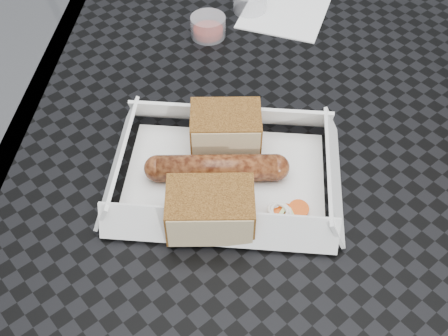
# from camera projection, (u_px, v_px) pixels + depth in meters

# --- Properties ---
(patio_table) EXTENTS (0.80, 0.80, 0.74)m
(patio_table) POSITION_uv_depth(u_px,v_px,m) (327.00, 154.00, 0.76)
(patio_table) COLOR black
(patio_table) RESTS_ON ground
(food_tray) EXTENTS (0.22, 0.15, 0.00)m
(food_tray) POSITION_uv_depth(u_px,v_px,m) (225.00, 178.00, 0.63)
(food_tray) COLOR white
(food_tray) RESTS_ON patio_table
(bratwurst) EXTENTS (0.16, 0.04, 0.03)m
(bratwurst) POSITION_uv_depth(u_px,v_px,m) (217.00, 168.00, 0.61)
(bratwurst) COLOR brown
(bratwurst) RESTS_ON food_tray
(bread_near) EXTENTS (0.08, 0.06, 0.05)m
(bread_near) POSITION_uv_depth(u_px,v_px,m) (226.00, 130.00, 0.64)
(bread_near) COLOR brown
(bread_near) RESTS_ON food_tray
(bread_far) EXTENTS (0.09, 0.07, 0.05)m
(bread_far) POSITION_uv_depth(u_px,v_px,m) (210.00, 209.00, 0.57)
(bread_far) COLOR brown
(bread_far) RESTS_ON food_tray
(veg_garnish) EXTENTS (0.03, 0.03, 0.00)m
(veg_garnish) POSITION_uv_depth(u_px,v_px,m) (286.00, 219.00, 0.59)
(veg_garnish) COLOR #D44509
(veg_garnish) RESTS_ON food_tray
(napkin) EXTENTS (0.15, 0.15, 0.00)m
(napkin) POSITION_uv_depth(u_px,v_px,m) (284.00, 13.00, 0.85)
(napkin) COLOR white
(napkin) RESTS_ON patio_table
(condiment_cup_sauce) EXTENTS (0.05, 0.05, 0.03)m
(condiment_cup_sauce) POSITION_uv_depth(u_px,v_px,m) (208.00, 27.00, 0.80)
(condiment_cup_sauce) COLOR maroon
(condiment_cup_sauce) RESTS_ON patio_table
(condiment_cup_empty) EXTENTS (0.05, 0.05, 0.03)m
(condiment_cup_empty) POSITION_uv_depth(u_px,v_px,m) (250.00, 2.00, 0.84)
(condiment_cup_empty) COLOR silver
(condiment_cup_empty) RESTS_ON patio_table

